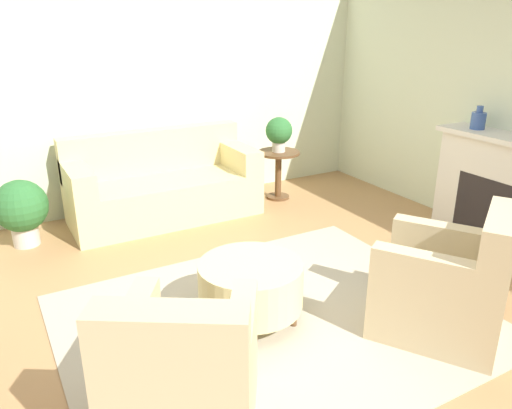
# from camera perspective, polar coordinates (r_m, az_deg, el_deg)

# --- Properties ---
(ground_plane) EXTENTS (16.00, 16.00, 0.00)m
(ground_plane) POSITION_cam_1_polar(r_m,az_deg,el_deg) (3.94, 2.06, -13.15)
(ground_plane) COLOR #AD7F51
(wall_back) EXTENTS (9.96, 0.12, 2.80)m
(wall_back) POSITION_cam_1_polar(r_m,az_deg,el_deg) (6.13, -13.03, 12.66)
(wall_back) COLOR beige
(wall_back) RESTS_ON ground_plane
(rug) EXTENTS (3.09, 2.51, 0.01)m
(rug) POSITION_cam_1_polar(r_m,az_deg,el_deg) (3.94, 2.07, -13.09)
(rug) COLOR #B2A893
(rug) RESTS_ON ground_plane
(couch) EXTENTS (2.12, 0.88, 0.97)m
(couch) POSITION_cam_1_polar(r_m,az_deg,el_deg) (5.85, -10.55, 1.95)
(couch) COLOR beige
(couch) RESTS_ON ground_plane
(armchair_left) EXTENTS (1.07, 1.11, 0.98)m
(armchair_left) POSITION_cam_1_polar(r_m,az_deg,el_deg) (2.83, -8.15, -19.48)
(armchair_left) COLOR #C6B289
(armchair_left) RESTS_ON rug
(armchair_right) EXTENTS (1.07, 1.11, 0.98)m
(armchair_right) POSITION_cam_1_polar(r_m,az_deg,el_deg) (3.86, 21.17, -8.90)
(armchair_right) COLOR #C6B289
(armchair_right) RESTS_ON rug
(ottoman_table) EXTENTS (0.79, 0.79, 0.47)m
(ottoman_table) POSITION_cam_1_polar(r_m,az_deg,el_deg) (3.80, -0.62, -9.16)
(ottoman_table) COLOR beige
(ottoman_table) RESTS_ON rug
(side_table) EXTENTS (0.53, 0.53, 0.62)m
(side_table) POSITION_cam_1_polar(r_m,az_deg,el_deg) (6.34, 2.57, 4.36)
(side_table) COLOR brown
(side_table) RESTS_ON ground_plane
(fireplace) EXTENTS (0.44, 1.39, 1.11)m
(fireplace) POSITION_cam_1_polar(r_m,az_deg,el_deg) (5.61, 26.08, 1.79)
(fireplace) COLOR silver
(fireplace) RESTS_ON ground_plane
(vase_mantel_near) EXTENTS (0.15, 0.15, 0.24)m
(vase_mantel_near) POSITION_cam_1_polar(r_m,az_deg,el_deg) (5.65, 24.07, 8.82)
(vase_mantel_near) COLOR #38569E
(vase_mantel_near) RESTS_ON fireplace
(potted_plant_on_side_table) EXTENTS (0.33, 0.33, 0.43)m
(potted_plant_on_side_table) POSITION_cam_1_polar(r_m,az_deg,el_deg) (6.23, 2.64, 8.28)
(potted_plant_on_side_table) COLOR beige
(potted_plant_on_side_table) RESTS_ON side_table
(potted_plant_floor) EXTENTS (0.53, 0.53, 0.69)m
(potted_plant_floor) POSITION_cam_1_polar(r_m,az_deg,el_deg) (5.52, -25.25, -0.41)
(potted_plant_floor) COLOR beige
(potted_plant_floor) RESTS_ON ground_plane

